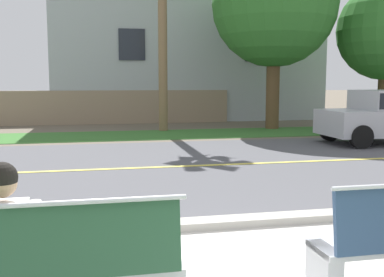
# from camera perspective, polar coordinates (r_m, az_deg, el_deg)

# --- Properties ---
(ground_plane) EXTENTS (140.00, 140.00, 0.00)m
(ground_plane) POSITION_cam_1_polar(r_m,az_deg,el_deg) (11.30, -5.72, -2.19)
(ground_plane) COLOR #665B4C
(curb_edge) EXTENTS (44.00, 0.30, 0.11)m
(curb_edge) POSITION_cam_1_polar(r_m,az_deg,el_deg) (5.84, 0.50, -10.46)
(curb_edge) COLOR #ADA89E
(curb_edge) RESTS_ON ground_plane
(street_asphalt) EXTENTS (52.00, 8.00, 0.01)m
(street_asphalt) POSITION_cam_1_polar(r_m,az_deg,el_deg) (9.83, -4.76, -3.55)
(street_asphalt) COLOR #515156
(street_asphalt) RESTS_ON ground_plane
(road_centre_line) EXTENTS (48.00, 0.14, 0.01)m
(road_centre_line) POSITION_cam_1_polar(r_m,az_deg,el_deg) (9.83, -4.76, -3.52)
(road_centre_line) COLOR #E0CC4C
(road_centre_line) RESTS_ON ground_plane
(far_verge_grass) EXTENTS (48.00, 2.80, 0.02)m
(far_verge_grass) POSITION_cam_1_polar(r_m,az_deg,el_deg) (15.60, -7.49, 0.38)
(far_verge_grass) COLOR #38702D
(far_verge_grass) RESTS_ON ground_plane
(bench_left) EXTENTS (2.08, 0.48, 1.01)m
(bench_left) POSITION_cam_1_polar(r_m,az_deg,el_deg) (3.62, -18.18, -15.14)
(bench_left) COLOR silver
(bench_left) RESTS_ON ground_plane
(seated_person_white) EXTENTS (0.52, 0.68, 1.25)m
(seated_person_white) POSITION_cam_1_polar(r_m,az_deg,el_deg) (3.74, -21.62, -11.14)
(seated_person_white) COLOR #333D56
(seated_person_white) RESTS_ON ground_plane
(garden_wall) EXTENTS (13.00, 0.36, 1.40)m
(garden_wall) POSITION_cam_1_polar(r_m,az_deg,el_deg) (19.96, -14.11, 3.68)
(garden_wall) COLOR gray
(garden_wall) RESTS_ON ground_plane
(house_across_street) EXTENTS (13.24, 6.91, 6.60)m
(house_across_street) POSITION_cam_1_polar(r_m,az_deg,el_deg) (23.59, -1.19, 10.82)
(house_across_street) COLOR #A3ADB2
(house_across_street) RESTS_ON ground_plane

